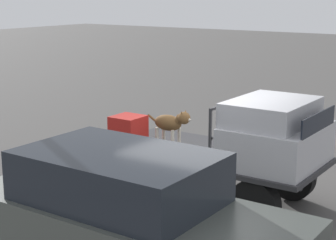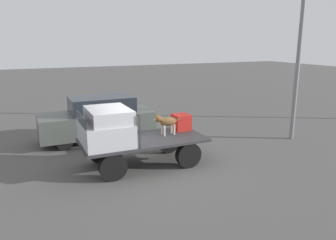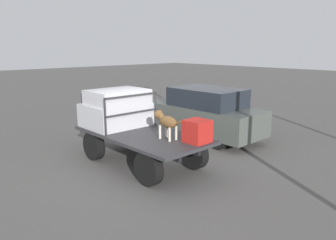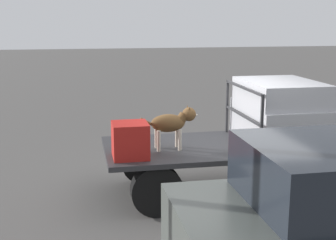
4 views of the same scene
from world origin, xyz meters
The scene contains 6 objects.
ground_plane centered at (0.00, 0.00, 0.00)m, with size 80.00×80.00×0.00m, color #514F4C.
flatbed_truck centered at (0.00, 0.00, 0.60)m, with size 3.79×1.82×0.85m.
truck_cab centered at (1.13, 0.00, 1.34)m, with size 1.37×1.70×1.04m.
truck_headboard centered at (0.41, 0.00, 1.47)m, with size 0.04×1.70×0.97m.
dog centered at (-0.80, -0.12, 1.28)m, with size 0.95×0.29×0.71m.
cargo_crate centered at (-1.53, -0.45, 1.11)m, with size 0.53×0.53×0.53m.
Camera 4 is at (-2.27, -7.25, 2.90)m, focal length 50.00 mm.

